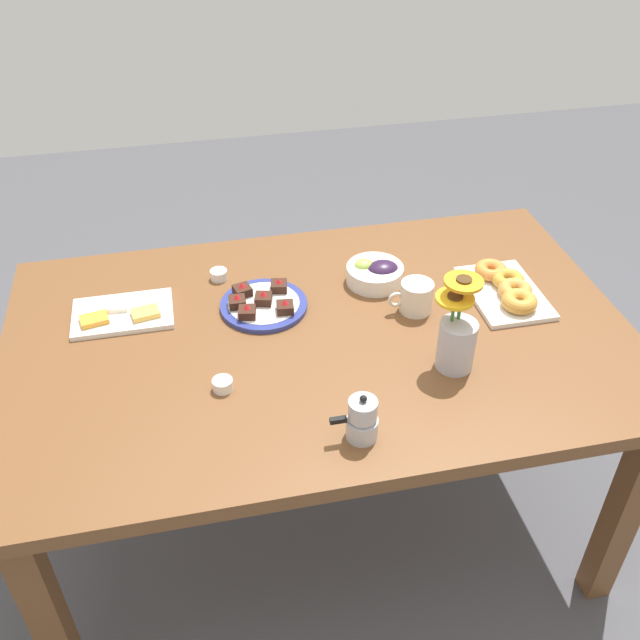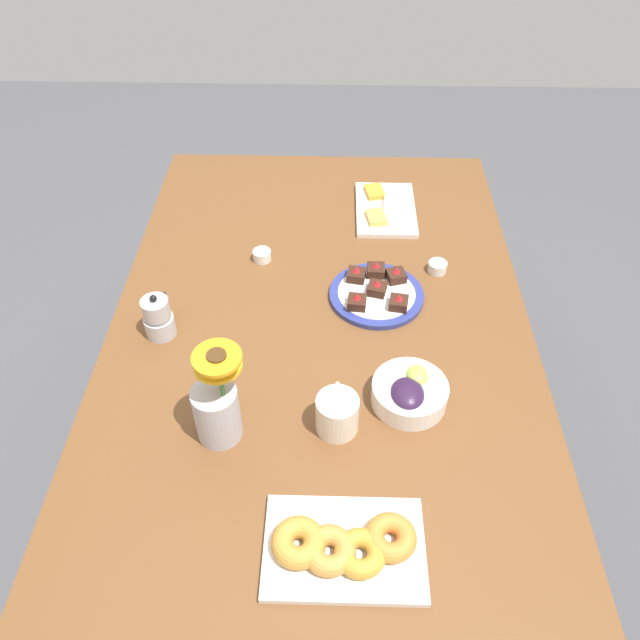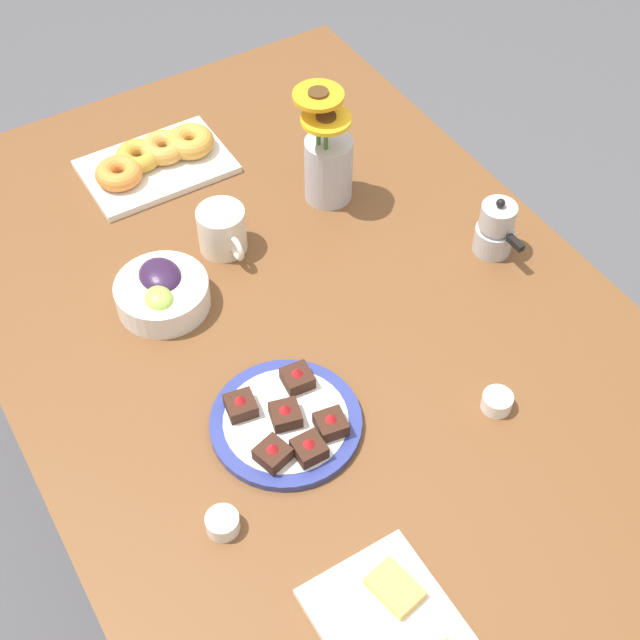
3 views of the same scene
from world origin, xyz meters
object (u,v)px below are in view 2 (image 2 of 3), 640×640
at_px(cheese_platter, 385,208).
at_px(jam_cup_berry, 437,267).
at_px(dessert_plate, 376,293).
at_px(flower_vase, 217,407).
at_px(jam_cup_honey, 262,255).
at_px(coffee_mug, 337,413).
at_px(grape_bowl, 409,393).
at_px(dining_table, 320,356).
at_px(moka_pot, 158,318).
at_px(croissant_platter, 343,547).

relative_size(cheese_platter, jam_cup_berry, 5.42).
bearing_deg(dessert_plate, flower_vase, 141.72).
distance_m(cheese_platter, jam_cup_honey, 0.41).
xyz_separation_m(jam_cup_honey, flower_vase, (-0.55, 0.03, 0.07)).
bearing_deg(coffee_mug, grape_bowl, -65.73).
height_order(dining_table, moka_pot, moka_pot).
distance_m(coffee_mug, dessert_plate, 0.41).
relative_size(grape_bowl, croissant_platter, 0.57).
bearing_deg(jam_cup_berry, grape_bowl, 166.07).
relative_size(coffee_mug, jam_cup_berry, 2.53).
bearing_deg(grape_bowl, dessert_plate, 9.55).
bearing_deg(grape_bowl, croissant_platter, 157.45).
relative_size(dining_table, jam_cup_berry, 33.33).
height_order(grape_bowl, cheese_platter, grape_bowl).
relative_size(dining_table, grape_bowl, 10.03).
relative_size(dining_table, croissant_platter, 5.69).
relative_size(dining_table, cheese_platter, 6.15).
xyz_separation_m(cheese_platter, moka_pot, (-0.51, 0.55, 0.04)).
height_order(jam_cup_berry, flower_vase, flower_vase).
distance_m(coffee_mug, moka_pot, 0.48).
relative_size(coffee_mug, cheese_platter, 0.47).
bearing_deg(flower_vase, dessert_plate, -38.28).
xyz_separation_m(jam_cup_honey, moka_pot, (-0.28, 0.21, 0.03)).
distance_m(grape_bowl, croissant_platter, 0.36).
bearing_deg(moka_pot, flower_vase, -147.02).
bearing_deg(cheese_platter, dessert_plate, 174.12).
height_order(coffee_mug, jam_cup_berry, coffee_mug).
bearing_deg(moka_pot, jam_cup_honey, -37.21).
relative_size(coffee_mug, flower_vase, 0.50).
distance_m(jam_cup_honey, dessert_plate, 0.33).
bearing_deg(dessert_plate, coffee_mug, 166.41).
bearing_deg(flower_vase, coffee_mug, -84.79).
distance_m(grape_bowl, jam_cup_berry, 0.44).
bearing_deg(coffee_mug, moka_pot, 58.24).
relative_size(dining_table, dessert_plate, 6.84).
bearing_deg(flower_vase, croissant_platter, -135.05).
distance_m(jam_cup_honey, moka_pot, 0.35).
xyz_separation_m(dining_table, cheese_platter, (0.50, -0.17, 0.10)).
bearing_deg(coffee_mug, dining_table, 8.79).
bearing_deg(moka_pot, grape_bowl, -108.42).
height_order(croissant_platter, jam_cup_honey, croissant_platter).
distance_m(cheese_platter, jam_cup_berry, 0.29).
height_order(jam_cup_honey, dessert_plate, dessert_plate).
height_order(coffee_mug, croissant_platter, coffee_mug).
height_order(croissant_platter, dessert_plate, same).
distance_m(grape_bowl, moka_pot, 0.59).
bearing_deg(jam_cup_berry, dessert_plate, 122.27).
bearing_deg(jam_cup_honey, moka_pot, 142.79).
relative_size(grape_bowl, dessert_plate, 0.68).
relative_size(grape_bowl, jam_cup_honey, 3.32).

